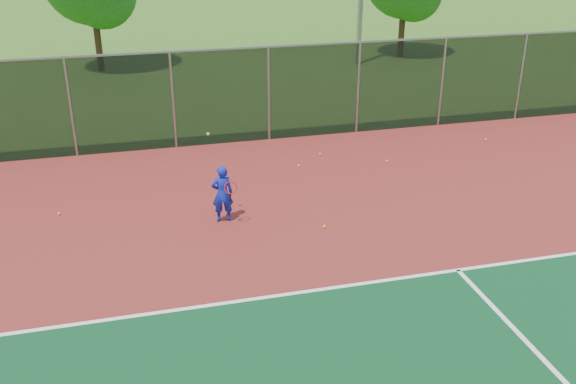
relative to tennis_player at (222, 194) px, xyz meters
The scene contains 10 objects.
ground 6.98m from the tennis_player, 69.97° to the right, with size 120.00×120.00×0.00m, color #335E1B.
court_apron 5.16m from the tennis_player, 62.27° to the right, with size 30.00×20.00×0.02m, color maroon.
fence_back 6.03m from the tennis_player, 66.55° to the left, with size 30.00×0.06×3.03m.
tennis_player is the anchor object (origin of this frame).
practice_ball_0 4.00m from the tennis_player, 47.32° to the left, with size 0.07×0.07×0.07m, color #CED418.
practice_ball_1 5.96m from the tennis_player, 26.18° to the left, with size 0.07×0.07×0.07m, color #CED418.
practice_ball_4 9.86m from the tennis_player, 21.52° to the left, with size 0.07×0.07×0.07m, color #CED418.
practice_ball_5 4.15m from the tennis_player, 161.47° to the left, with size 0.07×0.07×0.07m, color #CED418.
practice_ball_6 5.15m from the tennis_player, 45.85° to the left, with size 0.07×0.07×0.07m, color #CED418.
practice_ball_7 2.54m from the tennis_player, 23.54° to the right, with size 0.07×0.07×0.07m, color #CED418.
Camera 1 is at (-4.30, -7.30, 7.00)m, focal length 40.00 mm.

